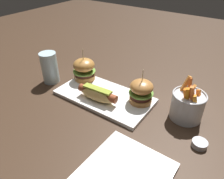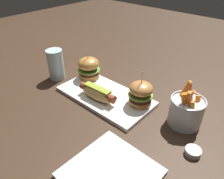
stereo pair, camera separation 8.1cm
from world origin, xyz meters
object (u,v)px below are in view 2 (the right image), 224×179
slider_left (89,68)px  water_glass (56,64)px  hot_dog (97,93)px  slider_right (141,93)px  side_plate (110,173)px  platter_main (105,96)px  fries_bucket (186,111)px  sauce_ramekin (193,152)px

slider_left → water_glass: 0.15m
hot_dog → slider_right: bearing=31.2°
hot_dog → side_plate: size_ratio=0.77×
slider_left → platter_main: bearing=-19.7°
slider_left → side_plate: size_ratio=0.65×
slider_right → fries_bucket: (0.17, 0.03, -0.01)m
fries_bucket → sauce_ramekin: 0.14m
fries_bucket → sauce_ramekin: size_ratio=3.19×
slider_right → fries_bucket: bearing=8.7°
fries_bucket → water_glass: (-0.58, -0.10, 0.02)m
slider_left → side_plate: 0.51m
fries_bucket → slider_left: bearing=-177.9°
water_glass → platter_main: bearing=6.6°
sauce_ramekin → side_plate: 0.25m
platter_main → side_plate: size_ratio=1.77×
hot_dog → slider_left: slider_left is taller
hot_dog → water_glass: water_glass is taller
platter_main → slider_right: 0.16m
hot_dog → side_plate: 0.33m
side_plate → sauce_ramekin: bearing=57.9°
slider_right → fries_bucket: slider_right is taller
side_plate → water_glass: (-0.53, 0.22, 0.06)m
hot_dog → side_plate: (0.26, -0.21, -0.04)m
slider_right → water_glass: (-0.41, -0.08, 0.01)m
sauce_ramekin → side_plate: size_ratio=0.22×
hot_dog → sauce_ramekin: 0.39m
platter_main → sauce_ramekin: 0.39m
platter_main → slider_left: size_ratio=2.72×
slider_left → water_glass: (-0.13, -0.08, 0.01)m
sauce_ramekin → side_plate: (-0.13, -0.21, -0.00)m
slider_right → slider_left: bearing=178.2°
platter_main → slider_right: slider_right is taller
slider_right → water_glass: size_ratio=0.99×
platter_main → hot_dog: (0.00, -0.04, 0.03)m
hot_dog → slider_right: size_ratio=1.22×
platter_main → water_glass: size_ratio=2.80×
fries_bucket → side_plate: size_ratio=0.69×
platter_main → slider_left: (-0.15, 0.05, 0.06)m
slider_left → water_glass: size_ratio=1.03×
hot_dog → sauce_ramekin: hot_dog is taller
platter_main → fries_bucket: bearing=12.8°
sauce_ramekin → side_plate: sauce_ramekin is taller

